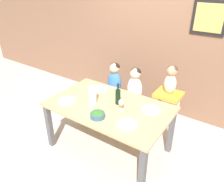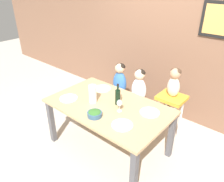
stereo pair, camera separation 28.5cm
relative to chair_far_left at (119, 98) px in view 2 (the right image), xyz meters
The scene contains 17 objects.
ground_plane 0.92m from the chair_far_left, 61.42° to the right, with size 14.00×14.00×0.00m, color #BCB2A3.
wall_back 1.28m from the chair_far_left, 60.39° to the left, with size 10.00×0.09×2.70m.
dining_table 0.88m from the chair_far_left, 61.42° to the right, with size 1.61×0.98×0.73m.
chair_far_left is the anchor object (origin of this frame).
chair_far_center 0.39m from the chair_far_left, ahead, with size 0.44×0.39×0.44m.
chair_right_highchair 0.97m from the chair_far_left, ahead, with size 0.37×0.33×0.75m.
person_child_left 0.36m from the chair_far_left, 90.00° to the left, with size 0.25×0.17×0.56m.
person_child_center 0.53m from the chair_far_left, ahead, with size 0.25×0.17×0.56m.
person_baby_right 1.13m from the chair_far_left, ahead, with size 0.18×0.15×0.42m.
wine_bottle 0.93m from the chair_far_left, 53.19° to the right, with size 0.07×0.07×0.30m.
paper_towel_roll 0.97m from the chair_far_left, 76.73° to the right, with size 0.10×0.10×0.25m.
wine_glass_near 1.08m from the chair_far_left, 51.44° to the right, with size 0.07×0.07×0.16m.
salad_bowl_large 1.20m from the chair_far_left, 66.66° to the right, with size 0.18×0.18×0.08m.
dinner_plate_front_left 1.05m from the chair_far_left, 97.54° to the right, with size 0.25×0.25×0.01m.
dinner_plate_back_left 0.58m from the chair_far_left, 86.40° to the right, with size 0.25×0.25×0.01m.
dinner_plate_back_right 1.13m from the chair_far_left, 30.55° to the right, with size 0.25×0.25×0.01m.
dinner_plate_front_right 1.32m from the chair_far_left, 49.86° to the right, with size 0.25×0.25×0.01m.
Camera 2 is at (1.65, -1.84, 2.25)m, focal length 35.00 mm.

